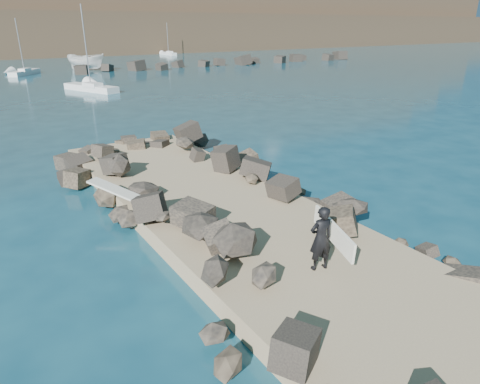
{
  "coord_description": "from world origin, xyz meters",
  "views": [
    {
      "loc": [
        -7.33,
        -12.19,
        6.75
      ],
      "look_at": [
        0.0,
        -1.0,
        1.5
      ],
      "focal_mm": 32.0,
      "sensor_mm": 36.0,
      "label": 1
    }
  ],
  "objects": [
    {
      "name": "riprap_right",
      "position": [
        2.9,
        -1.5,
        0.5
      ],
      "size": [
        2.6,
        22.0,
        1.0
      ],
      "primitive_type": "cube",
      "color": "black",
      "rests_on": "ground"
    },
    {
      "name": "breakwater_secondary",
      "position": [
        35.0,
        55.0,
        0.6
      ],
      "size": [
        52.0,
        4.0,
        1.2
      ],
      "primitive_type": "cube",
      "color": "black",
      "rests_on": "ground"
    },
    {
      "name": "surfboard_resting",
      "position": [
        -3.2,
        2.47,
        1.04
      ],
      "size": [
        1.6,
        2.07,
        0.07
      ],
      "primitive_type": "cube",
      "rotation": [
        0.0,
        0.0,
        0.57
      ],
      "color": "beige",
      "rests_on": "riprap_left"
    },
    {
      "name": "sailboat_f",
      "position": [
        36.55,
        85.65,
        0.35
      ],
      "size": [
        1.52,
        6.04,
        7.35
      ],
      "color": "white",
      "rests_on": "ground"
    },
    {
      "name": "sailboat_c",
      "position": [
        5.06,
        36.28,
        0.35
      ],
      "size": [
        4.27,
        7.46,
        8.88
      ],
      "color": "white",
      "rests_on": "ground"
    },
    {
      "name": "jetty",
      "position": [
        0.0,
        -2.0,
        0.3
      ],
      "size": [
        6.0,
        26.0,
        0.6
      ],
      "primitive_type": "cube",
      "color": "#8C7759",
      "rests_on": "ground"
    },
    {
      "name": "ground",
      "position": [
        0.0,
        0.0,
        0.0
      ],
      "size": [
        800.0,
        800.0,
        0.0
      ],
      "primitive_type": "plane",
      "color": "#0F384C",
      "rests_on": "ground"
    },
    {
      "name": "surfer_with_board",
      "position": [
        0.0,
        -4.98,
        1.51
      ],
      "size": [
        1.19,
        2.17,
        1.81
      ],
      "color": "black",
      "rests_on": "jetty"
    },
    {
      "name": "riprap_left",
      "position": [
        -2.9,
        -1.5,
        0.5
      ],
      "size": [
        2.6,
        22.0,
        1.0
      ],
      "primitive_type": "cube",
      "color": "black",
      "rests_on": "ground"
    },
    {
      "name": "boat_imported",
      "position": [
        10.81,
        59.75,
        1.3
      ],
      "size": [
        6.09,
        6.9,
        2.6
      ],
      "primitive_type": "imported",
      "rotation": [
        0.0,
        0.0,
        0.65
      ],
      "color": "silver",
      "rests_on": "ground"
    },
    {
      "name": "sailboat_b",
      "position": [
        1.48,
        57.73,
        0.35
      ],
      "size": [
        4.95,
        5.93,
        7.75
      ],
      "color": "white",
      "rests_on": "ground"
    }
  ]
}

